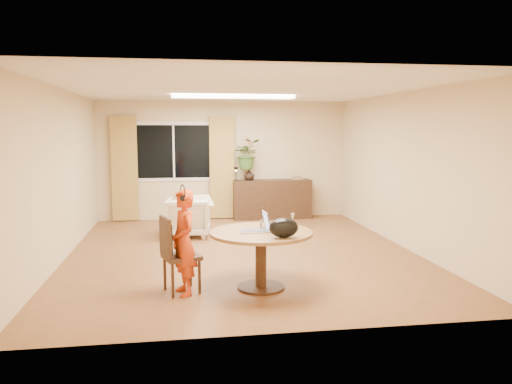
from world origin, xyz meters
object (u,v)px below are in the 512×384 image
sideboard (272,199)px  dining_table (261,244)px  child (184,242)px  dining_chair (182,254)px  armchair (188,217)px

sideboard → dining_table: bearing=-102.1°
dining_table → sideboard: 4.96m
child → sideboard: size_ratio=0.74×
dining_table → sideboard: (1.04, 4.85, -0.14)m
dining_chair → sideboard: 5.25m
sideboard → dining_chair: bearing=-112.7°
child → sideboard: bearing=139.7°
child → armchair: bearing=159.8°
sideboard → armchair: bearing=-139.8°
child → sideboard: (2.00, 4.92, -0.20)m
dining_table → dining_chair: bearing=179.3°
dining_table → armchair: dining_table is taller
dining_chair → armchair: size_ratio=1.19×
dining_chair → child: bearing=-89.6°
dining_table → armchair: (-0.84, 3.26, -0.21)m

